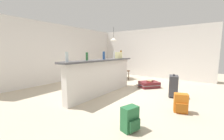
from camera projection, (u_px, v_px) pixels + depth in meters
ground_plane at (123, 91)px, 4.96m from camera, size 13.00×13.00×0.05m
wall_back at (67, 53)px, 6.55m from camera, size 6.60×0.10×2.50m
wall_right at (148, 53)px, 7.43m from camera, size 0.10×6.00×2.50m
partition_half_wall at (102, 78)px, 4.43m from camera, size 2.80×0.20×1.04m
bar_countertop at (102, 60)px, 4.35m from camera, size 2.96×0.40×0.05m
bottle_clear at (67, 57)px, 3.32m from camera, size 0.07×0.07×0.23m
bottle_green at (87, 56)px, 3.85m from camera, size 0.07×0.07×0.22m
bottle_blue at (104, 55)px, 4.30m from camera, size 0.08×0.08×0.24m
bottle_white at (114, 55)px, 4.88m from camera, size 0.06×0.06×0.27m
bottle_amber at (121, 54)px, 5.36m from camera, size 0.06×0.06×0.28m
grocery_bag at (118, 55)px, 5.03m from camera, size 0.26×0.18×0.22m
dining_table at (114, 66)px, 7.01m from camera, size 1.10×0.80×0.74m
dining_chair_near_partition at (123, 69)px, 6.74m from camera, size 0.48×0.48×0.93m
pendant_lamp at (114, 39)px, 6.84m from camera, size 0.34×0.34×0.68m
suitcase_flat_maroon at (149, 84)px, 5.30m from camera, size 0.85×0.82×0.22m
backpack_orange at (181, 103)px, 3.11m from camera, size 0.30×0.32×0.42m
backpack_green at (130, 119)px, 2.39m from camera, size 0.32×0.30×0.42m
suitcase_upright_charcoal at (173, 86)px, 4.21m from camera, size 0.48×0.34×0.67m
book_stack at (150, 81)px, 5.23m from camera, size 0.24×0.19×0.07m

